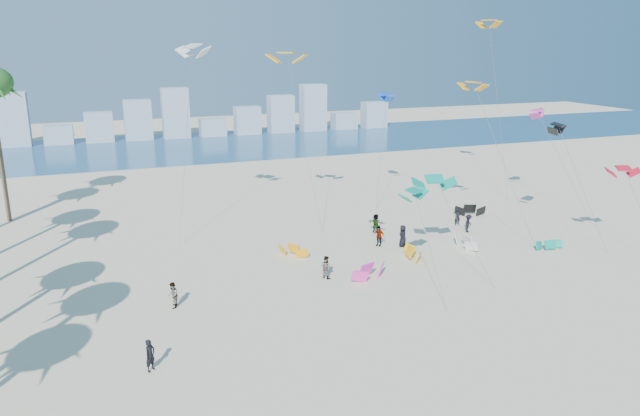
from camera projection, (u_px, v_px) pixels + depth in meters
name	position (u px, v px, depth m)	size (l,w,h in m)	color
ground	(378.00, 390.00, 28.41)	(220.00, 220.00, 0.00)	beige
ocean	(177.00, 147.00, 93.42)	(220.00, 220.00, 0.00)	navy
kitesurfer_near	(150.00, 355.00, 29.89)	(0.62, 0.40, 1.69)	black
kitesurfer_mid	(326.00, 267.00, 41.69)	(0.78, 0.61, 1.61)	gray
kitesurfers_far	(380.00, 236.00, 48.22)	(26.81, 10.55, 1.77)	black
grounded_kites	(425.00, 244.00, 47.62)	(21.98, 12.99, 0.97)	#FFA70D
flying_kites	(415.00, 91.00, 50.60)	(37.01, 27.28, 18.52)	#0B8D76
distant_skyline	(160.00, 120.00, 101.22)	(85.00, 3.00, 8.40)	#9EADBF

